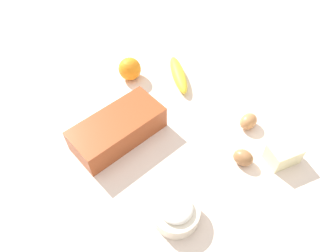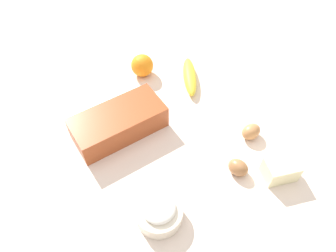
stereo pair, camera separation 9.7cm
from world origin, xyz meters
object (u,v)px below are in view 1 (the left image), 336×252
(loaf_pan, at_px, (118,129))
(egg_near_butter, at_px, (243,157))
(orange_fruit, at_px, (130,69))
(butter_block, at_px, (283,154))
(flour_bowl, at_px, (176,212))
(banana, at_px, (178,75))
(egg_beside_bowl, at_px, (248,121))

(loaf_pan, distance_m, egg_near_butter, 0.38)
(orange_fruit, relative_size, butter_block, 0.88)
(flour_bowl, bearing_deg, banana, 51.16)
(butter_block, xyz_separation_m, egg_near_butter, (-0.10, 0.06, -0.01))
(flour_bowl, relative_size, orange_fruit, 1.53)
(butter_block, distance_m, egg_beside_bowl, 0.15)
(flour_bowl, bearing_deg, butter_block, -7.48)
(banana, distance_m, egg_beside_bowl, 0.31)
(orange_fruit, relative_size, egg_near_butter, 1.35)
(flour_bowl, height_order, banana, flour_bowl)
(loaf_pan, height_order, banana, loaf_pan)
(egg_beside_bowl, bearing_deg, banana, 97.43)
(banana, xyz_separation_m, orange_fruit, (-0.13, 0.11, 0.02))
(egg_beside_bowl, bearing_deg, loaf_pan, 149.08)
(loaf_pan, xyz_separation_m, butter_block, (0.33, -0.36, -0.01))
(orange_fruit, xyz_separation_m, butter_block, (0.16, -0.56, -0.01))
(butter_block, relative_size, egg_near_butter, 1.53)
(orange_fruit, bearing_deg, banana, -39.56)
(banana, height_order, butter_block, butter_block)
(butter_block, relative_size, egg_beside_bowl, 1.46)
(butter_block, bearing_deg, flour_bowl, 172.52)
(banana, bearing_deg, butter_block, -86.59)
(banana, bearing_deg, loaf_pan, -162.78)
(banana, xyz_separation_m, egg_beside_bowl, (0.04, -0.30, 0.00))
(orange_fruit, height_order, butter_block, orange_fruit)
(banana, bearing_deg, egg_near_butter, -100.15)
(egg_near_butter, bearing_deg, egg_beside_bowl, 38.06)
(loaf_pan, xyz_separation_m, egg_near_butter, (0.24, -0.29, -0.02))
(flour_bowl, relative_size, butter_block, 1.35)
(butter_block, xyz_separation_m, egg_beside_bowl, (0.01, 0.15, -0.01))
(banana, relative_size, egg_near_butter, 3.23)
(orange_fruit, relative_size, egg_beside_bowl, 1.28)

